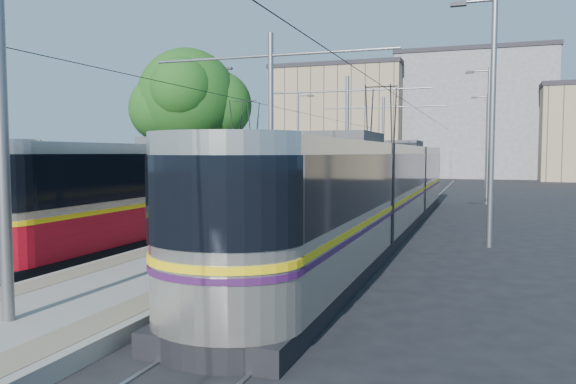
% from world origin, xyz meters
% --- Properties ---
extents(ground, '(160.00, 160.00, 0.00)m').
position_xyz_m(ground, '(0.00, 0.00, 0.00)').
color(ground, black).
rests_on(ground, ground).
extents(platform, '(4.00, 50.00, 0.30)m').
position_xyz_m(platform, '(0.00, 17.00, 0.15)').
color(platform, gray).
rests_on(platform, ground).
extents(tactile_strip_left, '(0.70, 50.00, 0.01)m').
position_xyz_m(tactile_strip_left, '(-1.45, 17.00, 0.30)').
color(tactile_strip_left, gray).
rests_on(tactile_strip_left, platform).
extents(tactile_strip_right, '(0.70, 50.00, 0.01)m').
position_xyz_m(tactile_strip_right, '(1.45, 17.00, 0.30)').
color(tactile_strip_right, gray).
rests_on(tactile_strip_right, platform).
extents(rails, '(8.71, 70.00, 0.03)m').
position_xyz_m(rails, '(0.00, 17.00, 0.02)').
color(rails, gray).
rests_on(rails, ground).
extents(tram_left, '(2.43, 31.65, 5.50)m').
position_xyz_m(tram_left, '(-3.60, 13.92, 1.71)').
color(tram_left, black).
rests_on(tram_left, ground).
extents(tram_right, '(2.43, 29.05, 5.50)m').
position_xyz_m(tram_right, '(3.60, 10.19, 1.86)').
color(tram_right, black).
rests_on(tram_right, ground).
extents(catenary, '(9.20, 70.00, 7.00)m').
position_xyz_m(catenary, '(0.00, 14.15, 4.52)').
color(catenary, slate).
rests_on(catenary, platform).
extents(street_lamps, '(15.18, 38.22, 8.00)m').
position_xyz_m(street_lamps, '(-0.00, 21.00, 4.18)').
color(street_lamps, slate).
rests_on(street_lamps, ground).
extents(shelter, '(0.79, 1.23, 2.64)m').
position_xyz_m(shelter, '(0.23, 14.79, 1.68)').
color(shelter, black).
rests_on(shelter, platform).
extents(tree, '(5.98, 5.53, 8.69)m').
position_xyz_m(tree, '(-7.69, 16.54, 5.87)').
color(tree, '#382314').
rests_on(tree, ground).
extents(building_left, '(16.32, 12.24, 13.88)m').
position_xyz_m(building_left, '(-10.00, 60.00, 6.95)').
color(building_left, gray).
rests_on(building_left, ground).
extents(building_centre, '(18.36, 14.28, 15.28)m').
position_xyz_m(building_centre, '(6.00, 64.00, 7.65)').
color(building_centre, gray).
rests_on(building_centre, ground).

